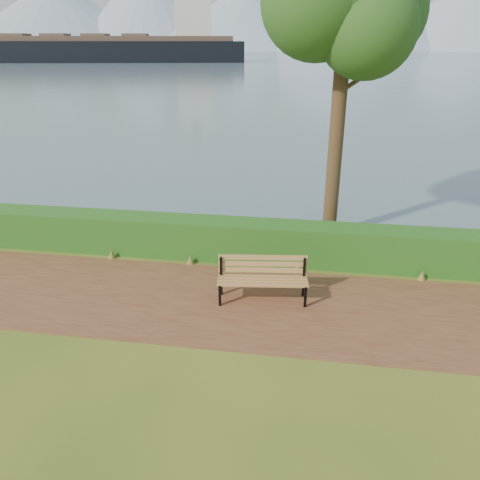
# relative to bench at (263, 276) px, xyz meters

# --- Properties ---
(ground) EXTENTS (140.00, 140.00, 0.00)m
(ground) POSITION_rel_bench_xyz_m (-0.89, -0.61, -0.56)
(ground) COLOR #435317
(ground) RESTS_ON ground
(path) EXTENTS (40.00, 3.40, 0.01)m
(path) POSITION_rel_bench_xyz_m (-0.89, -0.31, -0.55)
(path) COLOR #572D1E
(path) RESTS_ON ground
(hedge) EXTENTS (32.00, 0.85, 1.00)m
(hedge) POSITION_rel_bench_xyz_m (-0.89, 1.99, -0.06)
(hedge) COLOR #184F16
(hedge) RESTS_ON ground
(water) EXTENTS (700.00, 510.00, 0.00)m
(water) POSITION_rel_bench_xyz_m (-0.89, 259.39, -0.55)
(water) COLOR slate
(water) RESTS_ON ground
(mountains) EXTENTS (585.00, 190.00, 70.00)m
(mountains) POSITION_rel_bench_xyz_m (-10.06, 405.45, 27.14)
(mountains) COLOR #8496B0
(mountains) RESTS_ON ground
(bench) EXTENTS (1.98, 0.80, 0.96)m
(bench) POSITION_rel_bench_xyz_m (0.00, 0.00, 0.00)
(bench) COLOR black
(bench) RESTS_ON ground
(cargo_ship) EXTENTS (80.80, 29.12, 24.27)m
(cargo_ship) POSITION_rel_bench_xyz_m (-58.03, 131.20, 3.06)
(cargo_ship) COLOR black
(cargo_ship) RESTS_ON ground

